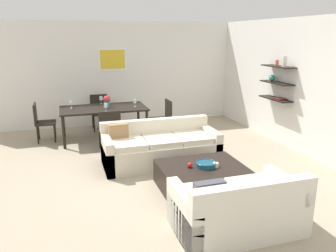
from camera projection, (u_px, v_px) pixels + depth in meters
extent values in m
plane|color=tan|center=(160.00, 170.00, 6.00)|extent=(18.00, 18.00, 0.00)
cube|color=silver|center=(134.00, 73.00, 8.98)|extent=(8.40, 0.06, 2.70)
cube|color=white|center=(112.00, 59.00, 8.67)|extent=(0.75, 0.02, 0.60)
cube|color=gold|center=(113.00, 59.00, 8.66)|extent=(0.64, 0.01, 0.48)
cube|color=silver|center=(289.00, 84.00, 7.07)|extent=(0.06, 8.20, 2.70)
cube|color=black|center=(278.00, 66.00, 7.10)|extent=(0.28, 0.90, 0.02)
cube|color=black|center=(277.00, 83.00, 7.19)|extent=(0.28, 0.90, 0.02)
cube|color=black|center=(275.00, 99.00, 7.28)|extent=(0.28, 0.90, 0.02)
cylinder|color=silver|center=(284.00, 61.00, 6.88)|extent=(0.10, 0.10, 0.22)
sphere|color=teal|center=(272.00, 78.00, 7.34)|extent=(0.14, 0.14, 0.14)
cylinder|color=#D85933|center=(277.00, 63.00, 7.13)|extent=(0.07, 0.07, 0.12)
cube|color=#4C1E19|center=(280.00, 99.00, 7.14)|extent=(0.20, 0.28, 0.03)
cube|color=beige|center=(161.00, 153.00, 6.25)|extent=(2.13, 0.90, 0.42)
cube|color=beige|center=(155.00, 128.00, 6.49)|extent=(2.13, 0.16, 0.36)
cube|color=beige|center=(107.00, 154.00, 5.94)|extent=(0.14, 0.90, 0.60)
cube|color=beige|center=(210.00, 143.00, 6.51)|extent=(0.14, 0.90, 0.60)
cube|color=beige|center=(128.00, 143.00, 5.96)|extent=(0.60, 0.70, 0.10)
cube|color=beige|center=(161.00, 140.00, 6.14)|extent=(0.60, 0.70, 0.10)
cube|color=beige|center=(192.00, 137.00, 6.32)|extent=(0.60, 0.70, 0.10)
cube|color=#99724C|center=(118.00, 134.00, 6.10)|extent=(0.37, 0.15, 0.36)
cube|color=silver|center=(236.00, 213.00, 4.13)|extent=(1.53, 0.90, 0.42)
cube|color=silver|center=(254.00, 198.00, 3.68)|extent=(1.53, 0.16, 0.36)
cube|color=silver|center=(285.00, 199.00, 4.30)|extent=(0.14, 0.90, 0.60)
cube|color=silver|center=(184.00, 215.00, 3.90)|extent=(0.14, 0.90, 0.60)
cube|color=silver|center=(258.00, 189.00, 4.18)|extent=(0.61, 0.70, 0.10)
cube|color=silver|center=(213.00, 196.00, 4.00)|extent=(0.61, 0.70, 0.10)
cube|color=#4C4C56|center=(209.00, 197.00, 3.71)|extent=(0.36, 0.12, 0.36)
cube|color=black|center=(202.00, 177.00, 5.23)|extent=(1.30, 1.01, 0.38)
cylinder|color=navy|center=(206.00, 165.00, 5.14)|extent=(0.31, 0.31, 0.07)
torus|color=navy|center=(206.00, 163.00, 5.13)|extent=(0.31, 0.31, 0.02)
cylinder|color=silver|center=(216.00, 165.00, 5.11)|extent=(0.09, 0.09, 0.07)
sphere|color=red|center=(190.00, 165.00, 5.10)|extent=(0.08, 0.08, 0.08)
cube|color=black|center=(103.00, 108.00, 7.60)|extent=(1.93, 1.03, 0.04)
cylinder|color=black|center=(64.00, 133.00, 7.02)|extent=(0.06, 0.06, 0.71)
cylinder|color=black|center=(147.00, 126.00, 7.54)|extent=(0.06, 0.06, 0.71)
cylinder|color=black|center=(63.00, 122.00, 7.86)|extent=(0.06, 0.06, 0.71)
cylinder|color=black|center=(138.00, 117.00, 8.38)|extent=(0.06, 0.06, 0.71)
cube|color=black|center=(109.00, 131.00, 6.91)|extent=(0.44, 0.44, 0.04)
cube|color=black|center=(110.00, 122.00, 6.67)|extent=(0.44, 0.04, 0.43)
cylinder|color=black|center=(117.00, 138.00, 7.19)|extent=(0.04, 0.04, 0.41)
cylinder|color=black|center=(100.00, 139.00, 7.09)|extent=(0.04, 0.04, 0.41)
cylinder|color=black|center=(119.00, 143.00, 6.86)|extent=(0.04, 0.04, 0.41)
cylinder|color=black|center=(102.00, 144.00, 6.76)|extent=(0.04, 0.04, 0.41)
cube|color=black|center=(100.00, 113.00, 8.45)|extent=(0.44, 0.44, 0.04)
cube|color=black|center=(99.00, 103.00, 8.58)|extent=(0.44, 0.04, 0.43)
cylinder|color=black|center=(94.00, 124.00, 8.29)|extent=(0.04, 0.04, 0.41)
cylinder|color=black|center=(109.00, 123.00, 8.40)|extent=(0.04, 0.04, 0.41)
cylinder|color=black|center=(93.00, 121.00, 8.63)|extent=(0.04, 0.04, 0.41)
cylinder|color=black|center=(107.00, 120.00, 8.73)|extent=(0.04, 0.04, 0.41)
cube|color=black|center=(46.00, 123.00, 7.53)|extent=(0.44, 0.44, 0.04)
cube|color=black|center=(35.00, 113.00, 7.41)|extent=(0.04, 0.44, 0.43)
cylinder|color=black|center=(55.00, 134.00, 7.47)|extent=(0.04, 0.04, 0.41)
cylinder|color=black|center=(55.00, 130.00, 7.80)|extent=(0.04, 0.04, 0.41)
cylinder|color=black|center=(38.00, 135.00, 7.37)|extent=(0.04, 0.04, 0.41)
cylinder|color=black|center=(39.00, 131.00, 7.70)|extent=(0.04, 0.04, 0.41)
cube|color=black|center=(160.00, 119.00, 7.84)|extent=(0.44, 0.44, 0.04)
cube|color=black|center=(168.00, 109.00, 7.83)|extent=(0.04, 0.44, 0.43)
cylinder|color=black|center=(151.00, 127.00, 8.01)|extent=(0.04, 0.04, 0.41)
cylinder|color=black|center=(155.00, 131.00, 7.68)|extent=(0.04, 0.04, 0.41)
cylinder|color=black|center=(165.00, 126.00, 8.12)|extent=(0.04, 0.04, 0.41)
cylinder|color=black|center=(170.00, 130.00, 7.78)|extent=(0.04, 0.04, 0.41)
cylinder|color=silver|center=(106.00, 112.00, 7.18)|extent=(0.06, 0.06, 0.01)
cylinder|color=silver|center=(106.00, 109.00, 7.17)|extent=(0.01, 0.01, 0.09)
cylinder|color=silver|center=(106.00, 105.00, 7.14)|extent=(0.07, 0.07, 0.08)
cylinder|color=silver|center=(71.00, 108.00, 7.51)|extent=(0.06, 0.06, 0.01)
cylinder|color=silver|center=(71.00, 106.00, 7.50)|extent=(0.01, 0.01, 0.08)
cylinder|color=silver|center=(71.00, 103.00, 7.48)|extent=(0.06, 0.06, 0.08)
cylinder|color=silver|center=(101.00, 104.00, 8.02)|extent=(0.06, 0.06, 0.01)
cylinder|color=silver|center=(101.00, 102.00, 8.01)|extent=(0.01, 0.01, 0.09)
cylinder|color=silver|center=(101.00, 98.00, 7.98)|extent=(0.08, 0.08, 0.09)
cylinder|color=silver|center=(135.00, 107.00, 7.68)|extent=(0.06, 0.06, 0.01)
cylinder|color=silver|center=(135.00, 105.00, 7.67)|extent=(0.01, 0.01, 0.08)
cylinder|color=silver|center=(135.00, 101.00, 7.65)|extent=(0.07, 0.07, 0.09)
cylinder|color=teal|center=(107.00, 104.00, 7.62)|extent=(0.14, 0.14, 0.13)
sphere|color=red|center=(107.00, 99.00, 7.58)|extent=(0.16, 0.16, 0.16)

